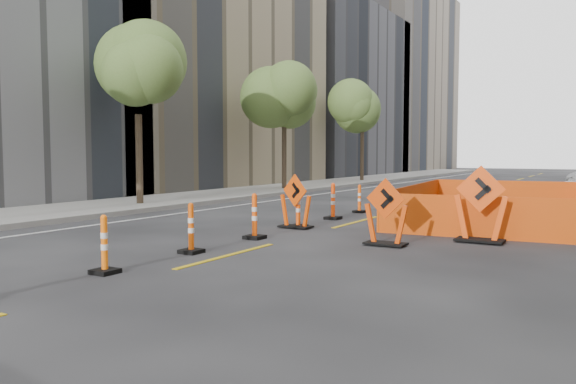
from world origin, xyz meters
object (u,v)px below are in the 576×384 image
Objects in this scene: channelizer_5 at (255,216)px; channelizer_7 at (333,201)px; channelizer_3 at (104,244)px; channelizer_4 at (191,228)px; chevron_sign_left at (296,201)px; channelizer_8 at (359,199)px; chevron_sign_center at (386,212)px; chevron_sign_right at (481,204)px; channelizer_6 at (298,208)px.

channelizer_7 is (-0.12, 4.27, 0.02)m from channelizer_5.
channelizer_4 is at bearing 90.40° from channelizer_3.
chevron_sign_left is at bearing 92.87° from channelizer_5.
channelizer_8 is 0.64× the size of chevron_sign_center.
channelizer_3 is 2.13m from channelizer_4.
channelizer_3 is 10.67m from channelizer_8.
channelizer_7 is 4.73m from chevron_sign_center.
channelizer_7 is at bearing 148.69° from chevron_sign_right.
channelizer_4 is 0.69× the size of chevron_sign_center.
chevron_sign_left is at bearing 174.46° from chevron_sign_right.
channelizer_3 is at bearing -116.42° from chevron_sign_center.
chevron_sign_center is at bearing 59.29° from channelizer_3.
channelizer_6 reaches higher than channelizer_8.
channelizer_4 is 0.97× the size of channelizer_6.
channelizer_5 is at bearing -161.19° from chevron_sign_right.
channelizer_5 reaches higher than channelizer_4.
chevron_sign_right is (1.62, 1.42, 0.13)m from chevron_sign_center.
channelizer_3 is 4.27m from channelizer_5.
channelizer_3 is at bearing -131.29° from chevron_sign_right.
channelizer_3 is at bearing -89.60° from channelizer_4.
chevron_sign_right reaches higher than channelizer_3.
chevron_sign_left is 3.31m from chevron_sign_center.
channelizer_8 is 0.65× the size of chevron_sign_left.
channelizer_5 is (0.04, 2.13, 0.03)m from channelizer_4.
channelizer_4 reaches higher than channelizer_3.
chevron_sign_left is at bearing 90.72° from channelizer_3.
chevron_sign_right reaches higher than channelizer_6.
channelizer_3 is 0.92× the size of channelizer_5.
chevron_sign_center reaches higher than chevron_sign_left.
channelizer_3 is 0.67× the size of chevron_sign_center.
channelizer_5 is at bearing -163.43° from chevron_sign_center.
chevron_sign_right reaches higher than channelizer_4.
channelizer_3 is at bearing -89.49° from channelizer_6.
channelizer_5 is at bearing -70.71° from chevron_sign_left.
channelizer_7 is at bearing 106.90° from chevron_sign_left.
channelizer_4 is 6.40m from channelizer_7.
chevron_sign_center reaches higher than channelizer_7.
chevron_sign_right is (4.58, -0.08, 0.33)m from channelizer_6.
channelizer_8 is 0.55× the size of chevron_sign_right.
channelizer_7 is at bearing 91.11° from channelizer_6.
channelizer_8 is at bearing 91.74° from channelizer_6.
chevron_sign_right reaches higher than chevron_sign_left.
chevron_sign_right is (4.62, -2.22, 0.30)m from channelizer_7.
channelizer_5 is 0.97× the size of channelizer_7.
channelizer_3 is 6.40m from channelizer_6.
channelizer_5 is at bearing 89.69° from channelizer_3.
channelizer_3 is at bearing -89.00° from channelizer_8.
channelizer_4 is 0.92× the size of channelizer_7.
chevron_sign_right is at bearing 24.51° from channelizer_5.
chevron_sign_left reaches higher than channelizer_5.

